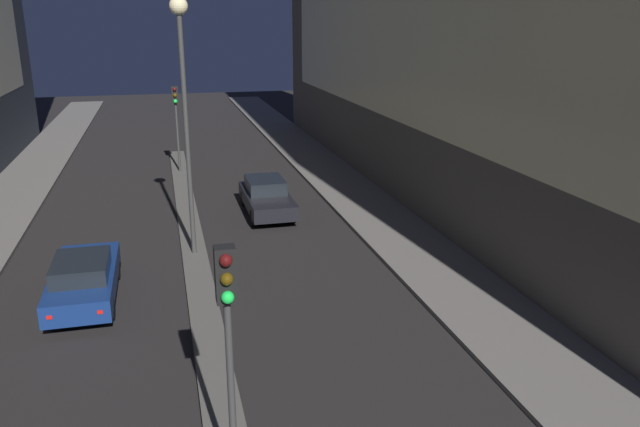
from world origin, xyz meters
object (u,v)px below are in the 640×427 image
street_lamp (183,77)px  traffic_light_near (228,319)px  car_right_lane (267,196)px  traffic_light_mid (176,109)px  car_left_lane (84,278)px

street_lamp → traffic_light_near: bearing=-90.0°
traffic_light_near → street_lamp: (0.00, 11.73, 2.67)m
car_right_lane → traffic_light_near: bearing=-101.5°
traffic_light_near → street_lamp: street_lamp is taller
traffic_light_mid → car_right_lane: size_ratio=0.96×
street_lamp → car_right_lane: 7.54m
street_lamp → car_left_lane: (-3.25, -2.93, -5.32)m
traffic_light_near → traffic_light_mid: same height
car_left_lane → traffic_light_near: bearing=-69.7°
car_right_lane → car_left_lane: bearing=-132.2°
car_left_lane → car_right_lane: size_ratio=1.00×
traffic_light_mid → car_left_lane: bearing=-102.0°
traffic_light_near → car_right_lane: size_ratio=0.96×
car_left_lane → car_right_lane: (6.50, 7.18, 0.00)m
traffic_light_mid → street_lamp: size_ratio=0.53×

